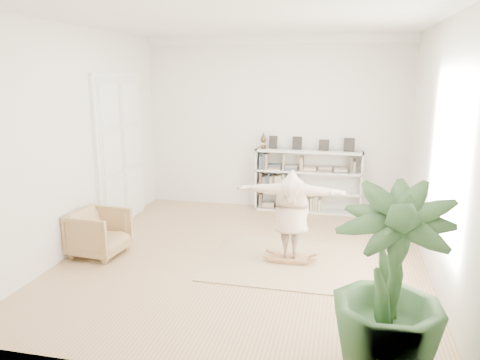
{
  "coord_description": "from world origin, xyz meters",
  "views": [
    {
      "loc": [
        1.46,
        -6.76,
        2.88
      ],
      "look_at": [
        -0.16,
        0.4,
        1.18
      ],
      "focal_mm": 35.0,
      "sensor_mm": 36.0,
      "label": 1
    }
  ],
  "objects_px": {
    "bookshelf": "(308,182)",
    "rocker_board": "(290,258)",
    "person": "(291,211)",
    "houseplant": "(389,285)",
    "armchair": "(99,233)"
  },
  "relations": [
    {
      "from": "armchair",
      "to": "rocker_board",
      "type": "xyz_separation_m",
      "value": [
        3.03,
        0.36,
        -0.3
      ]
    },
    {
      "from": "person",
      "to": "bookshelf",
      "type": "bearing_deg",
      "value": -89.79
    },
    {
      "from": "bookshelf",
      "to": "armchair",
      "type": "height_order",
      "value": "bookshelf"
    },
    {
      "from": "rocker_board",
      "to": "person",
      "type": "xyz_separation_m",
      "value": [
        -0.0,
        -0.0,
        0.75
      ]
    },
    {
      "from": "houseplant",
      "to": "person",
      "type": "bearing_deg",
      "value": 115.14
    },
    {
      "from": "bookshelf",
      "to": "rocker_board",
      "type": "xyz_separation_m",
      "value": [
        -0.02,
        -2.8,
        -0.56
      ]
    },
    {
      "from": "armchair",
      "to": "houseplant",
      "type": "height_order",
      "value": "houseplant"
    },
    {
      "from": "armchair",
      "to": "person",
      "type": "distance_m",
      "value": 3.08
    },
    {
      "from": "person",
      "to": "houseplant",
      "type": "bearing_deg",
      "value": 115.69
    },
    {
      "from": "rocker_board",
      "to": "houseplant",
      "type": "distance_m",
      "value": 2.96
    },
    {
      "from": "armchair",
      "to": "rocker_board",
      "type": "height_order",
      "value": "armchair"
    },
    {
      "from": "person",
      "to": "houseplant",
      "type": "xyz_separation_m",
      "value": [
        1.2,
        -2.56,
        0.13
      ]
    },
    {
      "from": "armchair",
      "to": "person",
      "type": "height_order",
      "value": "person"
    },
    {
      "from": "armchair",
      "to": "rocker_board",
      "type": "distance_m",
      "value": 3.06
    },
    {
      "from": "bookshelf",
      "to": "houseplant",
      "type": "xyz_separation_m",
      "value": [
        1.19,
        -5.37,
        0.31
      ]
    }
  ]
}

